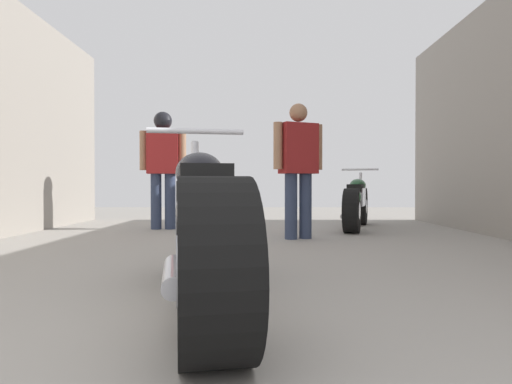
{
  "coord_description": "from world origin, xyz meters",
  "views": [
    {
      "loc": [
        0.1,
        -0.36,
        0.62
      ],
      "look_at": [
        0.07,
        3.55,
        0.57
      ],
      "focal_mm": 30.96,
      "sensor_mm": 36.0,
      "label": 1
    }
  ],
  "objects_px": {
    "motorcycle_black_naked": "(356,203)",
    "mechanic_in_blue": "(298,162)",
    "mechanic_with_helmet": "(163,159)",
    "motorcycle_maroon_cruiser": "(202,228)"
  },
  "relations": [
    {
      "from": "mechanic_in_blue",
      "to": "mechanic_with_helmet",
      "type": "distance_m",
      "value": 2.19
    },
    {
      "from": "mechanic_in_blue",
      "to": "mechanic_with_helmet",
      "type": "height_order",
      "value": "mechanic_with_helmet"
    },
    {
      "from": "motorcycle_maroon_cruiser",
      "to": "mechanic_in_blue",
      "type": "distance_m",
      "value": 3.1
    },
    {
      "from": "motorcycle_maroon_cruiser",
      "to": "mechanic_in_blue",
      "type": "bearing_deg",
      "value": 75.87
    },
    {
      "from": "mechanic_with_helmet",
      "to": "motorcycle_maroon_cruiser",
      "type": "bearing_deg",
      "value": -74.97
    },
    {
      "from": "motorcycle_black_naked",
      "to": "mechanic_with_helmet",
      "type": "bearing_deg",
      "value": -178.3
    },
    {
      "from": "motorcycle_maroon_cruiser",
      "to": "mechanic_with_helmet",
      "type": "distance_m",
      "value": 4.31
    },
    {
      "from": "motorcycle_black_naked",
      "to": "mechanic_in_blue",
      "type": "bearing_deg",
      "value": -127.58
    },
    {
      "from": "motorcycle_maroon_cruiser",
      "to": "mechanic_in_blue",
      "type": "height_order",
      "value": "mechanic_in_blue"
    },
    {
      "from": "motorcycle_black_naked",
      "to": "mechanic_in_blue",
      "type": "xyz_separation_m",
      "value": [
        -0.95,
        -1.24,
        0.52
      ]
    }
  ]
}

